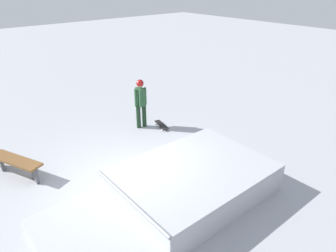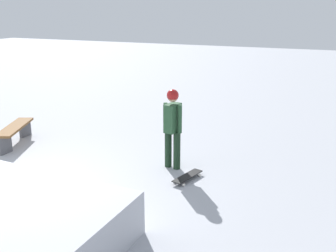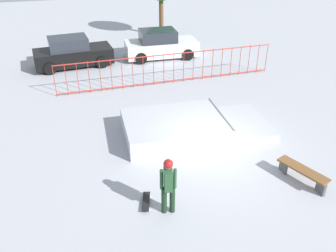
% 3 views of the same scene
% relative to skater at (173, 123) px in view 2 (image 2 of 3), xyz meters
% --- Properties ---
extents(ground_plane, '(60.00, 60.00, 0.00)m').
position_rel_skater_xyz_m(ground_plane, '(2.26, 2.29, -1.01)').
color(ground_plane, '#A8AAB2').
extents(skater, '(0.44, 0.41, 1.73)m').
position_rel_skater_xyz_m(skater, '(0.00, 0.00, 0.00)').
color(skater, black).
rests_on(skater, ground).
extents(skateboard, '(0.40, 0.82, 0.09)m').
position_rel_skater_xyz_m(skateboard, '(-0.53, 0.46, -0.93)').
color(skateboard, black).
rests_on(skateboard, ground).
extents(park_bench, '(1.00, 1.63, 0.48)m').
position_rel_skater_xyz_m(park_bench, '(4.22, 0.23, -0.65)').
color(park_bench, brown).
rests_on(park_bench, ground).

